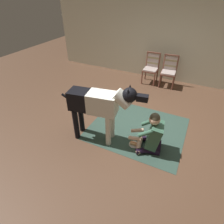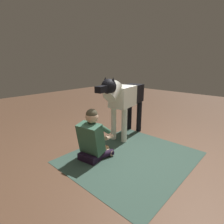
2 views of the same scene
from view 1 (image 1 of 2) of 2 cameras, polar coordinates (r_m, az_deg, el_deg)
The scene contains 8 objects.
ground_plane at distance 4.39m, azimuth 6.77°, elevation -5.12°, with size 14.71×14.71×0.00m, color brown.
back_wall at distance 6.62m, azimuth 17.84°, elevation 20.23°, with size 8.50×0.10×2.60m, color beige.
area_rug at distance 4.41m, azimuth 7.81°, elevation -4.97°, with size 2.13×1.85×0.01m, color #334C41.
dining_chair_left_of_pair at distance 6.45m, azimuth 12.09°, elevation 13.61°, with size 0.47×0.48×0.98m.
dining_chair_right_of_pair at distance 6.35m, azimuth 17.26°, elevation 12.47°, with size 0.49×0.50×0.98m.
person_sitting_on_floor at distance 3.74m, azimuth 12.19°, elevation -6.93°, with size 0.70×0.57×0.87m.
large_dog at distance 3.60m, azimuth -3.88°, elevation 2.32°, with size 1.72×0.51×1.34m.
hot_dog_on_plate at distance 3.98m, azimuth 6.84°, elevation -9.70°, with size 0.22×0.22×0.06m.
Camera 1 is at (1.01, -3.22, 2.81)m, focal length 29.59 mm.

